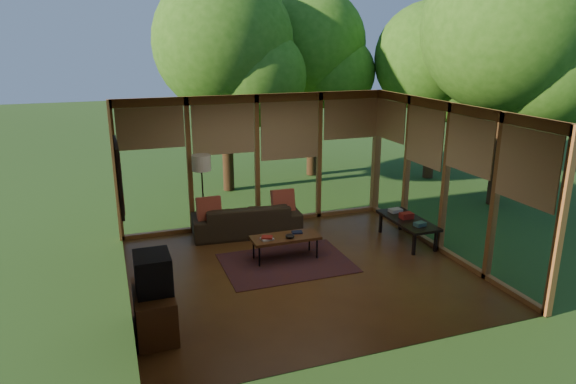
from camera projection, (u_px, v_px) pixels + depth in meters
name	position (u px, v px, depth m)	size (l,w,h in m)	color
floor	(300.00, 271.00, 8.59)	(5.50, 5.50, 0.00)	brown
ceiling	(302.00, 110.00, 7.82)	(5.50, 5.50, 0.00)	silver
wall_left	(121.00, 213.00, 7.32)	(0.04, 5.00, 2.70)	beige
wall_front	(378.00, 253.00, 5.95)	(5.50, 0.04, 2.70)	beige
window_wall_back	(257.00, 161.00, 10.46)	(5.50, 0.12, 2.70)	#9B6230
window_wall_right	(446.00, 179.00, 9.09)	(0.12, 5.00, 2.70)	#9B6230
exterior_lawn	(429.00, 149.00, 18.40)	(40.00, 40.00, 0.00)	#2D531F
tree_nw	(224.00, 43.00, 12.32)	(3.40, 3.40, 5.36)	#3D2716
tree_ne	(312.00, 44.00, 13.87)	(2.90, 2.90, 5.10)	#3D2716
tree_se	(508.00, 28.00, 11.00)	(3.69, 3.69, 5.83)	#3D2716
tree_far	(431.00, 59.00, 13.54)	(2.97, 2.97, 4.75)	#3D2716
rug	(287.00, 263.00, 8.90)	(2.18, 1.54, 0.01)	maroon
sofa	(247.00, 219.00, 10.18)	(2.12, 0.83, 0.62)	#34281A
pillow_left	(209.00, 209.00, 9.81)	(0.46, 0.15, 0.46)	maroon
pillow_right	(283.00, 201.00, 10.29)	(0.46, 0.15, 0.46)	maroon
ct_book_lower	(267.00, 239.00, 8.81)	(0.21, 0.16, 0.03)	#B0AB9F
ct_book_upper	(267.00, 237.00, 8.80)	(0.18, 0.14, 0.03)	maroon
ct_book_side	(297.00, 232.00, 9.12)	(0.18, 0.14, 0.03)	black
ct_bowl	(290.00, 236.00, 8.89)	(0.16, 0.16, 0.07)	black
media_cabinet	(154.00, 311.00, 6.74)	(0.50, 1.00, 0.60)	brown
television	(153.00, 273.00, 6.59)	(0.45, 0.55, 0.50)	black
console_book_a	(420.00, 224.00, 9.37)	(0.20, 0.14, 0.07)	#365E57
console_book_b	(407.00, 216.00, 9.77)	(0.24, 0.17, 0.11)	maroon
console_book_c	(395.00, 210.00, 10.14)	(0.24, 0.18, 0.07)	#B0AB9F
floor_lamp	(201.00, 168.00, 9.70)	(0.36, 0.36, 1.65)	black
coffee_table	(285.00, 238.00, 8.98)	(1.20, 0.50, 0.43)	brown
side_console	(408.00, 221.00, 9.76)	(0.60, 1.40, 0.46)	black
wall_painting	(119.00, 176.00, 8.54)	(0.06, 1.35, 1.15)	black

